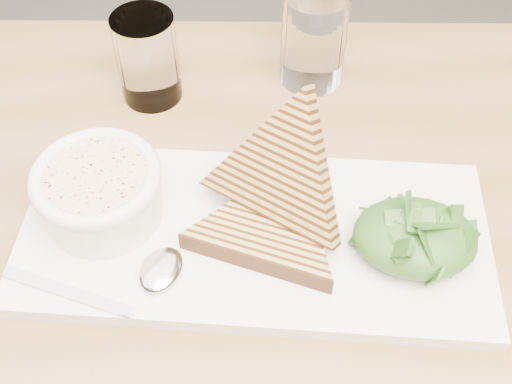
# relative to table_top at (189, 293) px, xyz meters

# --- Properties ---
(table_top) EXTENTS (1.24, 0.88, 0.04)m
(table_top) POSITION_rel_table_top_xyz_m (0.00, 0.00, 0.00)
(table_top) COLOR #956746
(table_top) RESTS_ON ground
(platter) EXTENTS (0.44, 0.20, 0.02)m
(platter) POSITION_rel_table_top_xyz_m (0.06, 0.05, 0.03)
(platter) COLOR white
(platter) RESTS_ON table_top
(soup_bowl) EXTENTS (0.11, 0.11, 0.04)m
(soup_bowl) POSITION_rel_table_top_xyz_m (-0.09, 0.06, 0.06)
(soup_bowl) COLOR white
(soup_bowl) RESTS_ON platter
(soup) EXTENTS (0.09, 0.09, 0.01)m
(soup) POSITION_rel_table_top_xyz_m (-0.09, 0.06, 0.09)
(soup) COLOR #D7BA86
(soup) RESTS_ON soup_bowl
(bowl_rim) EXTENTS (0.12, 0.12, 0.01)m
(bowl_rim) POSITION_rel_table_top_xyz_m (-0.09, 0.06, 0.09)
(bowl_rim) COLOR white
(bowl_rim) RESTS_ON soup_bowl
(sandwich_flat) EXTENTS (0.20, 0.20, 0.02)m
(sandwich_flat) POSITION_rel_table_top_xyz_m (0.07, 0.05, 0.05)
(sandwich_flat) COLOR #B38B43
(sandwich_flat) RESTS_ON platter
(sandwich_lean) EXTENTS (0.22, 0.22, 0.19)m
(sandwich_lean) POSITION_rel_table_top_xyz_m (0.08, 0.08, 0.09)
(sandwich_lean) COLOR #B38B43
(sandwich_lean) RESTS_ON sandwich_flat
(salad_base) EXTENTS (0.11, 0.09, 0.04)m
(salad_base) POSITION_rel_table_top_xyz_m (0.20, 0.04, 0.06)
(salad_base) COLOR #204818
(salad_base) RESTS_ON platter
(arugula_pile) EXTENTS (0.11, 0.10, 0.05)m
(arugula_pile) POSITION_rel_table_top_xyz_m (0.20, 0.04, 0.06)
(arugula_pile) COLOR #2E5C1D
(arugula_pile) RESTS_ON platter
(spoon_bowl) EXTENTS (0.05, 0.06, 0.01)m
(spoon_bowl) POSITION_rel_table_top_xyz_m (-0.02, -0.00, 0.04)
(spoon_bowl) COLOR silver
(spoon_bowl) RESTS_ON platter
(spoon_handle) EXTENTS (0.12, 0.04, 0.00)m
(spoon_handle) POSITION_rel_table_top_xyz_m (-0.10, -0.03, 0.04)
(spoon_handle) COLOR silver
(spoon_handle) RESTS_ON platter
(glass_near) EXTENTS (0.07, 0.07, 0.10)m
(glass_near) POSITION_rel_table_top_xyz_m (-0.08, 0.25, 0.07)
(glass_near) COLOR white
(glass_near) RESTS_ON table_top
(glass_far) EXTENTS (0.07, 0.07, 0.11)m
(glass_far) POSITION_rel_table_top_xyz_m (0.10, 0.29, 0.08)
(glass_far) COLOR white
(glass_far) RESTS_ON table_top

